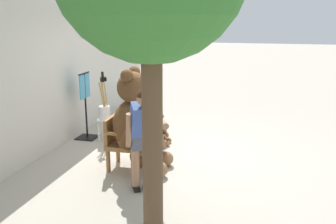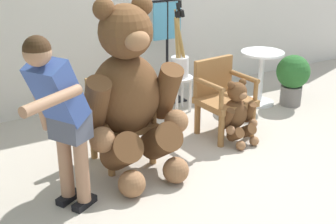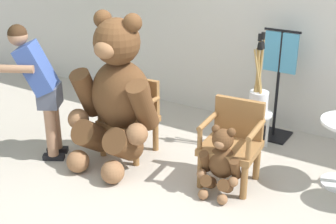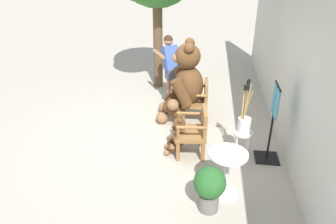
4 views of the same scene
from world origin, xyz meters
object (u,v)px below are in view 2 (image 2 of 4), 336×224
(round_side_table, at_px, (261,72))
(teddy_bear_large, at_px, (130,91))
(teddy_bear_small, at_px, (237,113))
(wooden_chair_left, at_px, (119,117))
(wooden_chair_right, at_px, (222,95))
(white_stool, at_px, (180,85))
(potted_plant, at_px, (293,76))
(brush_bucket, at_px, (180,60))
(person_visitor, at_px, (60,110))
(clothing_display_stand, at_px, (167,49))

(round_side_table, bearing_deg, teddy_bear_large, -160.84)
(teddy_bear_large, relative_size, teddy_bear_small, 2.34)
(wooden_chair_left, distance_m, wooden_chair_right, 1.27)
(white_stool, xyz_separation_m, potted_plant, (1.41, -0.55, 0.04))
(white_stool, bearing_deg, brush_bucket, -148.08)
(wooden_chair_right, distance_m, person_visitor, 2.19)
(wooden_chair_left, height_order, clothing_display_stand, clothing_display_stand)
(person_visitor, height_order, brush_bucket, person_visitor)
(white_stool, xyz_separation_m, brush_bucket, (-0.00, -0.00, 0.32))
(teddy_bear_large, xyz_separation_m, white_stool, (1.21, 1.10, -0.47))
(brush_bucket, bearing_deg, wooden_chair_right, -85.57)
(person_visitor, distance_m, white_stool, 2.53)
(clothing_display_stand, bearing_deg, round_side_table, -36.66)
(teddy_bear_small, xyz_separation_m, brush_bucket, (-0.07, 1.11, 0.33))
(clothing_display_stand, bearing_deg, wooden_chair_left, -135.26)
(wooden_chair_left, bearing_deg, white_stool, 34.37)
(person_visitor, xyz_separation_m, white_stool, (1.99, 1.46, -0.56))
(round_side_table, bearing_deg, teddy_bear_small, -141.37)
(wooden_chair_left, relative_size, person_visitor, 0.56)
(round_side_table, bearing_deg, white_stool, 163.75)
(teddy_bear_small, bearing_deg, clothing_display_stand, 90.14)
(teddy_bear_small, height_order, potted_plant, teddy_bear_small)
(round_side_table, distance_m, clothing_display_stand, 1.28)
(teddy_bear_large, distance_m, round_side_table, 2.44)
(teddy_bear_small, bearing_deg, person_visitor, -170.21)
(teddy_bear_large, relative_size, round_side_table, 2.34)
(person_visitor, distance_m, clothing_display_stand, 2.80)
(brush_bucket, bearing_deg, round_side_table, -16.04)
(white_stool, distance_m, brush_bucket, 0.32)
(potted_plant, bearing_deg, person_visitor, -164.89)
(wooden_chair_right, xyz_separation_m, clothing_display_stand, (0.00, 1.27, 0.26))
(potted_plant, height_order, clothing_display_stand, clothing_display_stand)
(person_visitor, relative_size, potted_plant, 2.27)
(wooden_chair_right, xyz_separation_m, person_visitor, (-2.04, -0.63, 0.45))
(teddy_bear_large, relative_size, white_stool, 3.66)
(teddy_bear_small, height_order, brush_bucket, brush_bucket)
(clothing_display_stand, bearing_deg, potted_plant, -36.20)
(teddy_bear_large, xyz_separation_m, round_side_table, (2.28, 0.79, -0.38))
(wooden_chair_right, bearing_deg, white_stool, 94.09)
(wooden_chair_right, height_order, person_visitor, person_visitor)
(teddy_bear_small, height_order, clothing_display_stand, clothing_display_stand)
(wooden_chair_right, bearing_deg, brush_bucket, 94.43)
(wooden_chair_left, bearing_deg, teddy_bear_large, -88.90)
(teddy_bear_large, xyz_separation_m, teddy_bear_small, (1.28, -0.01, -0.47))
(wooden_chair_left, height_order, teddy_bear_large, teddy_bear_large)
(wooden_chair_right, distance_m, potted_plant, 1.38)
(teddy_bear_large, bearing_deg, teddy_bear_small, -0.37)
(person_visitor, bearing_deg, potted_plant, 15.11)
(white_stool, bearing_deg, teddy_bear_large, -137.63)
(person_visitor, bearing_deg, brush_bucket, 36.42)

